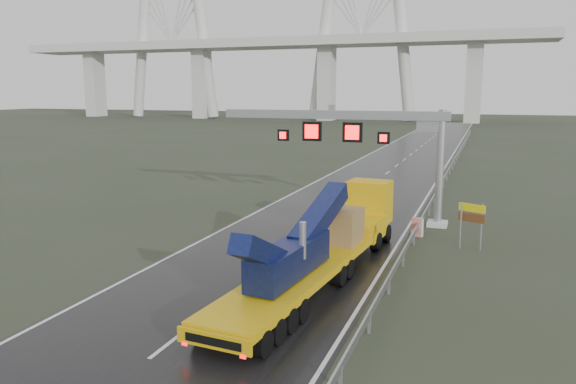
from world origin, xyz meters
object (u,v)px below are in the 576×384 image
at_px(sign_gantry, 364,134).
at_px(exit_sign_pair, 471,217).
at_px(striped_barrier, 417,227).
at_px(heavy_haul_truck, 330,238).

height_order(sign_gantry, exit_sign_pair, sign_gantry).
distance_m(sign_gantry, striped_barrier, 7.05).
relative_size(exit_sign_pair, striped_barrier, 2.32).
xyz_separation_m(exit_sign_pair, striped_barrier, (-2.98, 1.81, -1.21)).
xyz_separation_m(heavy_haul_truck, exit_sign_pair, (6.04, 6.01, 0.17)).
relative_size(heavy_haul_truck, striped_barrier, 16.19).
height_order(heavy_haul_truck, striped_barrier, heavy_haul_truck).
bearing_deg(heavy_haul_truck, exit_sign_pair, 49.87).
xyz_separation_m(heavy_haul_truck, striped_barrier, (3.06, 7.83, -1.04)).
bearing_deg(exit_sign_pair, striped_barrier, 171.82).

